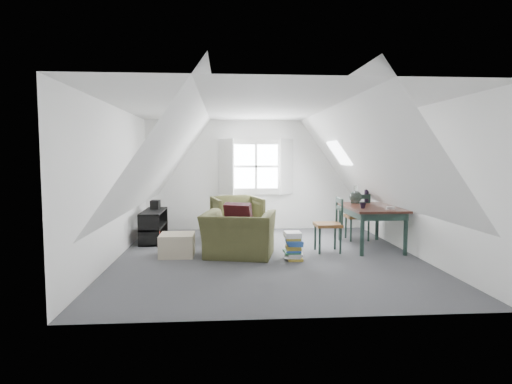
{
  "coord_description": "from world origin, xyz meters",
  "views": [
    {
      "loc": [
        -0.71,
        -7.05,
        1.7
      ],
      "look_at": [
        -0.15,
        0.6,
        1.04
      ],
      "focal_mm": 30.0,
      "sensor_mm": 36.0,
      "label": 1
    }
  ],
  "objects": [
    {
      "name": "wall_left",
      "position": [
        -2.5,
        0.0,
        1.25
      ],
      "size": [
        0.0,
        5.5,
        5.5
      ],
      "primitive_type": "plane",
      "rotation": [
        1.57,
        0.0,
        1.57
      ],
      "color": "white",
      "rests_on": "ground"
    },
    {
      "name": "wall_back",
      "position": [
        0.0,
        2.75,
        1.25
      ],
      "size": [
        5.0,
        0.0,
        5.0
      ],
      "primitive_type": "plane",
      "rotation": [
        1.57,
        0.0,
        0.0
      ],
      "color": "white",
      "rests_on": "ground"
    },
    {
      "name": "throw_pillow",
      "position": [
        -0.48,
        0.2,
        0.66
      ],
      "size": [
        0.53,
        0.42,
        0.48
      ],
      "primitive_type": "cube",
      "rotation": [
        0.31,
        0.0,
        -0.38
      ],
      "color": "#360E14",
      "rests_on": "armchair_near"
    },
    {
      "name": "paper_box",
      "position": [
        2.17,
        0.16,
        0.79
      ],
      "size": [
        0.15,
        0.12,
        0.04
      ],
      "primitive_type": "cube",
      "rotation": [
        0.0,
        0.0,
        -0.22
      ],
      "color": "white",
      "rests_on": "dining_table"
    },
    {
      "name": "dining_chair_far",
      "position": [
        1.95,
        1.29,
        0.49
      ],
      "size": [
        0.44,
        0.44,
        0.94
      ],
      "rotation": [
        0.0,
        0.0,
        3.03
      ],
      "color": "brown",
      "rests_on": "floor"
    },
    {
      "name": "cup",
      "position": [
        1.72,
        0.31,
        0.77
      ],
      "size": [
        0.13,
        0.13,
        0.1
      ],
      "primitive_type": "imported",
      "rotation": [
        0.0,
        0.0,
        0.2
      ],
      "color": "black",
      "rests_on": "dining_table"
    },
    {
      "name": "slope_right",
      "position": [
        1.55,
        0.0,
        1.78
      ],
      "size": [
        3.19,
        5.5,
        4.48
      ],
      "primitive_type": "plane",
      "rotation": [
        0.0,
        -2.19,
        0.0
      ],
      "color": "white",
      "rests_on": "wall_right"
    },
    {
      "name": "ottoman",
      "position": [
        -1.53,
        0.17,
        0.19
      ],
      "size": [
        0.57,
        0.57,
        0.38
      ],
      "primitive_type": "cube",
      "rotation": [
        0.0,
        0.0,
        -0.0
      ],
      "color": "#B3A78C",
      "rests_on": "floor"
    },
    {
      "name": "magazine_stack",
      "position": [
        0.4,
        -0.23,
        0.23
      ],
      "size": [
        0.34,
        0.4,
        0.45
      ],
      "rotation": [
        0.0,
        0.0,
        0.09
      ],
      "color": "#B29933",
      "rests_on": "floor"
    },
    {
      "name": "ceiling",
      "position": [
        0.0,
        0.0,
        2.5
      ],
      "size": [
        5.5,
        5.5,
        0.0
      ],
      "primitive_type": "plane",
      "rotation": [
        3.14,
        0.0,
        0.0
      ],
      "color": "white",
      "rests_on": "wall_back"
    },
    {
      "name": "wall_front",
      "position": [
        0.0,
        -2.75,
        1.25
      ],
      "size": [
        5.0,
        0.0,
        5.0
      ],
      "primitive_type": "plane",
      "rotation": [
        -1.57,
        0.0,
        0.0
      ],
      "color": "white",
      "rests_on": "ground"
    },
    {
      "name": "demijohn",
      "position": [
        1.82,
        1.06,
        0.9
      ],
      "size": [
        0.24,
        0.24,
        0.34
      ],
      "rotation": [
        0.0,
        0.0,
        -0.09
      ],
      "color": "silver",
      "rests_on": "dining_table"
    },
    {
      "name": "dormer_window",
      "position": [
        0.0,
        2.68,
        1.45
      ],
      "size": [
        1.71,
        0.35,
        1.3
      ],
      "color": "white",
      "rests_on": "wall_back"
    },
    {
      "name": "floor",
      "position": [
        0.0,
        0.0,
        0.0
      ],
      "size": [
        5.5,
        5.5,
        0.0
      ],
      "primitive_type": "plane",
      "color": "#48494D",
      "rests_on": "ground"
    },
    {
      "name": "armchair_far",
      "position": [
        -0.47,
        1.6,
        0.0
      ],
      "size": [
        1.12,
        1.14,
        0.88
      ],
      "primitive_type": "imported",
      "rotation": [
        0.0,
        0.0,
        0.22
      ],
      "color": "#424323",
      "rests_on": "floor"
    },
    {
      "name": "wall_right",
      "position": [
        2.5,
        0.0,
        1.25
      ],
      "size": [
        0.0,
        5.5,
        5.5
      ],
      "primitive_type": "plane",
      "rotation": [
        1.57,
        0.0,
        -1.57
      ],
      "color": "white",
      "rests_on": "ground"
    },
    {
      "name": "dining_table",
      "position": [
        1.97,
        0.61,
        0.66
      ],
      "size": [
        0.92,
        1.53,
        0.77
      ],
      "rotation": [
        0.0,
        0.0,
        0.06
      ],
      "color": "black",
      "rests_on": "floor"
    },
    {
      "name": "vase_twigs",
      "position": [
        2.07,
        1.16,
        0.91
      ],
      "size": [
        0.08,
        0.09,
        0.65
      ],
      "rotation": [
        0.0,
        0.0,
        -0.14
      ],
      "color": "black",
      "rests_on": "dining_table"
    },
    {
      "name": "armchair_near",
      "position": [
        -0.48,
        0.05,
        0.0
      ],
      "size": [
        1.35,
        1.24,
        0.75
      ],
      "primitive_type": "imported",
      "rotation": [
        0.0,
        0.0,
        2.92
      ],
      "color": "#424323",
      "rests_on": "floor"
    },
    {
      "name": "dining_chair_near",
      "position": [
        1.13,
        0.3,
        0.5
      ],
      "size": [
        0.45,
        0.45,
        0.96
      ],
      "rotation": [
        0.0,
        0.0,
        -1.59
      ],
      "color": "brown",
      "rests_on": "floor"
    },
    {
      "name": "skylight",
      "position": [
        1.55,
        1.3,
        1.75
      ],
      "size": [
        0.35,
        0.75,
        0.47
      ],
      "primitive_type": "cube",
      "rotation": [
        0.0,
        0.95,
        0.0
      ],
      "color": "white",
      "rests_on": "slope_right"
    },
    {
      "name": "media_shelf",
      "position": [
        -2.14,
        1.48,
        0.27
      ],
      "size": [
        0.4,
        1.19,
        0.61
      ],
      "rotation": [
        0.0,
        0.0,
        0.05
      ],
      "color": "black",
      "rests_on": "floor"
    },
    {
      "name": "electronics_box",
      "position": [
        -2.14,
        1.77,
        0.69
      ],
      "size": [
        0.19,
        0.25,
        0.19
      ],
      "primitive_type": "cube",
      "rotation": [
        0.0,
        0.0,
        -0.05
      ],
      "color": "black",
      "rests_on": "media_shelf"
    },
    {
      "name": "slope_left",
      "position": [
        -1.55,
        0.0,
        1.78
      ],
      "size": [
        3.19,
        5.5,
        4.48
      ],
      "primitive_type": "plane",
      "rotation": [
        0.0,
        2.19,
        0.0
      ],
      "color": "white",
      "rests_on": "wall_left"
    }
  ]
}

